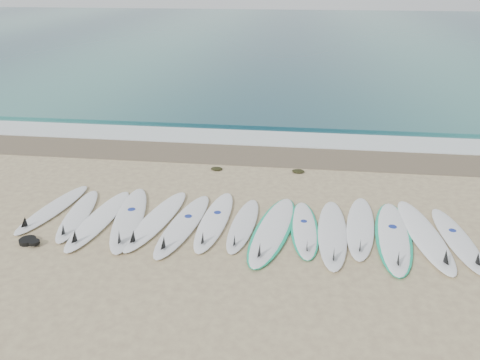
# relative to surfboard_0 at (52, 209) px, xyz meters

# --- Properties ---
(ground) EXTENTS (120.00, 120.00, 0.00)m
(ground) POSITION_rel_surfboard_0_xyz_m (4.24, -0.09, -0.05)
(ground) COLOR tan
(ocean) EXTENTS (120.00, 55.00, 0.03)m
(ocean) POSITION_rel_surfboard_0_xyz_m (4.24, 32.41, -0.04)
(ocean) COLOR #255F63
(ocean) RESTS_ON ground
(wet_sand_band) EXTENTS (120.00, 1.80, 0.01)m
(wet_sand_band) POSITION_rel_surfboard_0_xyz_m (4.24, 4.01, -0.05)
(wet_sand_band) COLOR brown
(wet_sand_band) RESTS_ON ground
(foam_band) EXTENTS (120.00, 1.40, 0.04)m
(foam_band) POSITION_rel_surfboard_0_xyz_m (4.24, 5.41, -0.03)
(foam_band) COLOR silver
(foam_band) RESTS_ON ground
(wave_crest) EXTENTS (120.00, 1.00, 0.10)m
(wave_crest) POSITION_rel_surfboard_0_xyz_m (4.24, 6.91, -0.00)
(wave_crest) COLOR #255F63
(wave_crest) RESTS_ON ground
(surfboard_0) EXTENTS (0.90, 2.50, 0.31)m
(surfboard_0) POSITION_rel_surfboard_0_xyz_m (0.00, 0.00, 0.00)
(surfboard_0) COLOR white
(surfboard_0) RESTS_ON ground
(surfboard_1) EXTENTS (0.78, 2.42, 0.30)m
(surfboard_1) POSITION_rel_surfboard_0_xyz_m (0.68, -0.20, -0.00)
(surfboard_1) COLOR white
(surfboard_1) RESTS_ON ground
(surfboard_2) EXTENTS (0.76, 2.74, 0.35)m
(surfboard_2) POSITION_rel_surfboard_0_xyz_m (1.20, -0.35, 0.01)
(surfboard_2) COLOR white
(surfboard_2) RESTS_ON ground
(surfboard_3) EXTENTS (1.07, 2.94, 0.37)m
(surfboard_3) POSITION_rel_surfboard_0_xyz_m (1.82, -0.22, 0.01)
(surfboard_3) COLOR white
(surfboard_3) RESTS_ON ground
(surfboard_4) EXTENTS (1.02, 2.79, 0.35)m
(surfboard_4) POSITION_rel_surfboard_0_xyz_m (2.39, -0.21, 0.01)
(surfboard_4) COLOR white
(surfboard_4) RESTS_ON ground
(surfboard_5) EXTENTS (0.94, 2.80, 0.35)m
(surfboard_5) POSITION_rel_surfboard_0_xyz_m (3.00, -0.35, 0.01)
(surfboard_5) COLOR white
(surfboard_5) RESTS_ON ground
(surfboard_6) EXTENTS (0.71, 2.67, 0.34)m
(surfboard_6) POSITION_rel_surfboard_0_xyz_m (3.61, -0.09, 0.00)
(surfboard_6) COLOR white
(surfboard_6) RESTS_ON ground
(surfboard_7) EXTENTS (0.67, 2.35, 0.30)m
(surfboard_7) POSITION_rel_surfboard_0_xyz_m (4.22, -0.18, -0.00)
(surfboard_7) COLOR white
(surfboard_7) RESTS_ON ground
(surfboard_8) EXTENTS (1.19, 3.00, 0.37)m
(surfboard_8) POSITION_rel_surfboard_0_xyz_m (4.83, -0.30, 0.00)
(surfboard_8) COLOR white
(surfboard_8) RESTS_ON ground
(surfboard_9) EXTENTS (0.68, 2.38, 0.30)m
(surfboard_9) POSITION_rel_surfboard_0_xyz_m (5.47, -0.16, -0.01)
(surfboard_9) COLOR white
(surfboard_9) RESTS_ON ground
(surfboard_10) EXTENTS (0.68, 2.78, 0.35)m
(surfboard_10) POSITION_rel_surfboard_0_xyz_m (6.02, -0.31, 0.01)
(surfboard_10) COLOR white
(surfboard_10) RESTS_ON ground
(surfboard_11) EXTENTS (0.87, 2.71, 0.34)m
(surfboard_11) POSITION_rel_surfboard_0_xyz_m (6.60, 0.02, 0.00)
(surfboard_11) COLOR white
(surfboard_11) RESTS_ON ground
(surfboard_12) EXTENTS (0.98, 2.94, 0.37)m
(surfboard_12) POSITION_rel_surfboard_0_xyz_m (7.20, -0.25, 0.00)
(surfboard_12) COLOR white
(surfboard_12) RESTS_ON ground
(surfboard_13) EXTENTS (0.92, 2.94, 0.37)m
(surfboard_13) POSITION_rel_surfboard_0_xyz_m (7.83, -0.15, 0.01)
(surfboard_13) COLOR white
(surfboard_13) RESTS_ON ground
(surfboard_14) EXTENTS (0.72, 2.54, 0.32)m
(surfboard_14) POSITION_rel_surfboard_0_xyz_m (8.42, -0.23, 0.00)
(surfboard_14) COLOR white
(surfboard_14) RESTS_ON ground
(seaweed_near) EXTENTS (0.31, 0.24, 0.06)m
(seaweed_near) POSITION_rel_surfboard_0_xyz_m (3.17, 2.77, -0.02)
(seaweed_near) COLOR black
(seaweed_near) RESTS_ON ground
(seaweed_far) EXTENTS (0.33, 0.26, 0.06)m
(seaweed_far) POSITION_rel_surfboard_0_xyz_m (5.31, 2.87, -0.02)
(seaweed_far) COLOR black
(seaweed_far) RESTS_ON ground
(leash_coil) EXTENTS (0.46, 0.36, 0.11)m
(leash_coil) POSITION_rel_surfboard_0_xyz_m (0.21, -1.29, -0.01)
(leash_coil) COLOR black
(leash_coil) RESTS_ON ground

